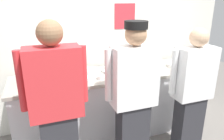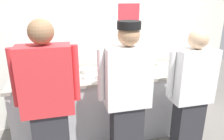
{
  "view_description": "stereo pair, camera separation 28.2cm",
  "coord_description": "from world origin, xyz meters",
  "px_view_note": "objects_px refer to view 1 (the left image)",
  "views": [
    {
      "loc": [
        -0.91,
        -2.18,
        1.88
      ],
      "look_at": [
        0.0,
        0.34,
        0.97
      ],
      "focal_mm": 33.94,
      "sensor_mm": 36.0,
      "label": 1
    },
    {
      "loc": [
        -0.64,
        -2.26,
        1.88
      ],
      "look_at": [
        0.0,
        0.34,
        0.97
      ],
      "focal_mm": 33.94,
      "sensor_mm": 36.0,
      "label": 2
    }
  ],
  "objects_px": {
    "squeeze_bottle_primary": "(138,60)",
    "ramekin_orange_sauce": "(101,77)",
    "plate_stack_front": "(89,71)",
    "mixing_bowl_steel": "(32,77)",
    "ramekin_yellow_sauce": "(88,78)",
    "chef_near_left": "(57,107)",
    "ramekin_green_sauce": "(155,62)",
    "sheet_tray": "(122,71)",
    "plate_stack_rear": "(176,65)",
    "chef_far_right": "(192,92)",
    "chef_center": "(133,96)"
  },
  "relations": [
    {
      "from": "chef_far_right",
      "to": "ramekin_green_sauce",
      "type": "relative_size",
      "value": 16.9
    },
    {
      "from": "chef_far_right",
      "to": "sheet_tray",
      "type": "bearing_deg",
      "value": 130.59
    },
    {
      "from": "squeeze_bottle_primary",
      "to": "ramekin_yellow_sauce",
      "type": "xyz_separation_m",
      "value": [
        -0.86,
        -0.33,
        -0.07
      ]
    },
    {
      "from": "chef_near_left",
      "to": "ramekin_green_sauce",
      "type": "xyz_separation_m",
      "value": [
        1.58,
        0.88,
        0.03
      ]
    },
    {
      "from": "plate_stack_front",
      "to": "squeeze_bottle_primary",
      "type": "distance_m",
      "value": 0.8
    },
    {
      "from": "plate_stack_rear",
      "to": "ramekin_yellow_sauce",
      "type": "bearing_deg",
      "value": -176.91
    },
    {
      "from": "mixing_bowl_steel",
      "to": "ramekin_yellow_sauce",
      "type": "xyz_separation_m",
      "value": [
        0.65,
        -0.16,
        -0.04
      ]
    },
    {
      "from": "ramekin_green_sauce",
      "to": "ramekin_orange_sauce",
      "type": "distance_m",
      "value": 1.04
    },
    {
      "from": "ramekin_yellow_sauce",
      "to": "ramekin_orange_sauce",
      "type": "relative_size",
      "value": 1.18
    },
    {
      "from": "chef_near_left",
      "to": "mixing_bowl_steel",
      "type": "xyz_separation_m",
      "value": [
        -0.21,
        0.74,
        0.07
      ]
    },
    {
      "from": "chef_near_left",
      "to": "plate_stack_rear",
      "type": "xyz_separation_m",
      "value": [
        1.8,
        0.65,
        0.03
      ]
    },
    {
      "from": "mixing_bowl_steel",
      "to": "sheet_tray",
      "type": "height_order",
      "value": "mixing_bowl_steel"
    },
    {
      "from": "chef_center",
      "to": "ramekin_green_sauce",
      "type": "bearing_deg",
      "value": 48.39
    },
    {
      "from": "mixing_bowl_steel",
      "to": "squeeze_bottle_primary",
      "type": "xyz_separation_m",
      "value": [
        1.51,
        0.17,
        0.02
      ]
    },
    {
      "from": "squeeze_bottle_primary",
      "to": "ramekin_yellow_sauce",
      "type": "height_order",
      "value": "squeeze_bottle_primary"
    },
    {
      "from": "chef_near_left",
      "to": "sheet_tray",
      "type": "relative_size",
      "value": 3.56
    },
    {
      "from": "ramekin_green_sauce",
      "to": "ramekin_orange_sauce",
      "type": "height_order",
      "value": "ramekin_orange_sauce"
    },
    {
      "from": "plate_stack_front",
      "to": "sheet_tray",
      "type": "relative_size",
      "value": 0.47
    },
    {
      "from": "plate_stack_rear",
      "to": "ramekin_green_sauce",
      "type": "relative_size",
      "value": 2.66
    },
    {
      "from": "mixing_bowl_steel",
      "to": "plate_stack_rear",
      "type": "bearing_deg",
      "value": -2.47
    },
    {
      "from": "chef_far_right",
      "to": "plate_stack_rear",
      "type": "distance_m",
      "value": 0.72
    },
    {
      "from": "chef_near_left",
      "to": "sheet_tray",
      "type": "height_order",
      "value": "chef_near_left"
    },
    {
      "from": "ramekin_green_sauce",
      "to": "ramekin_yellow_sauce",
      "type": "bearing_deg",
      "value": -165.24
    },
    {
      "from": "plate_stack_rear",
      "to": "chef_center",
      "type": "bearing_deg",
      "value": -146.75
    },
    {
      "from": "chef_near_left",
      "to": "ramekin_orange_sauce",
      "type": "height_order",
      "value": "chef_near_left"
    },
    {
      "from": "plate_stack_front",
      "to": "ramekin_green_sauce",
      "type": "distance_m",
      "value": 1.07
    },
    {
      "from": "chef_center",
      "to": "chef_far_right",
      "type": "distance_m",
      "value": 0.77
    },
    {
      "from": "chef_near_left",
      "to": "plate_stack_front",
      "type": "height_order",
      "value": "chef_near_left"
    },
    {
      "from": "chef_far_right",
      "to": "ramekin_green_sauce",
      "type": "height_order",
      "value": "chef_far_right"
    },
    {
      "from": "chef_center",
      "to": "plate_stack_rear",
      "type": "height_order",
      "value": "chef_center"
    },
    {
      "from": "ramekin_green_sauce",
      "to": "plate_stack_front",
      "type": "bearing_deg",
      "value": -176.01
    },
    {
      "from": "chef_far_right",
      "to": "ramekin_yellow_sauce",
      "type": "xyz_separation_m",
      "value": [
        -1.12,
        0.59,
        0.1
      ]
    },
    {
      "from": "chef_near_left",
      "to": "ramekin_yellow_sauce",
      "type": "height_order",
      "value": "chef_near_left"
    },
    {
      "from": "mixing_bowl_steel",
      "to": "squeeze_bottle_primary",
      "type": "distance_m",
      "value": 1.52
    },
    {
      "from": "sheet_tray",
      "to": "ramekin_orange_sauce",
      "type": "relative_size",
      "value": 5.69
    },
    {
      "from": "plate_stack_front",
      "to": "mixing_bowl_steel",
      "type": "relative_size",
      "value": 0.75
    },
    {
      "from": "plate_stack_front",
      "to": "ramekin_yellow_sauce",
      "type": "relative_size",
      "value": 2.27
    },
    {
      "from": "ramekin_yellow_sauce",
      "to": "ramekin_orange_sauce",
      "type": "distance_m",
      "value": 0.16
    },
    {
      "from": "sheet_tray",
      "to": "plate_stack_rear",
      "type": "bearing_deg",
      "value": -2.43
    },
    {
      "from": "plate_stack_front",
      "to": "mixing_bowl_steel",
      "type": "bearing_deg",
      "value": -174.75
    },
    {
      "from": "ramekin_green_sauce",
      "to": "ramekin_orange_sauce",
      "type": "bearing_deg",
      "value": -160.89
    },
    {
      "from": "sheet_tray",
      "to": "ramekin_green_sauce",
      "type": "height_order",
      "value": "ramekin_green_sauce"
    },
    {
      "from": "plate_stack_front",
      "to": "sheet_tray",
      "type": "xyz_separation_m",
      "value": [
        0.44,
        -0.12,
        -0.02
      ]
    },
    {
      "from": "chef_near_left",
      "to": "sheet_tray",
      "type": "xyz_separation_m",
      "value": [
        0.96,
        0.69,
        0.02
      ]
    },
    {
      "from": "plate_stack_front",
      "to": "chef_center",
      "type": "bearing_deg",
      "value": -70.86
    },
    {
      "from": "sheet_tray",
      "to": "ramekin_yellow_sauce",
      "type": "bearing_deg",
      "value": -168.08
    },
    {
      "from": "chef_center",
      "to": "ramekin_green_sauce",
      "type": "xyz_separation_m",
      "value": [
        0.79,
        0.89,
        0.04
      ]
    },
    {
      "from": "chef_center",
      "to": "squeeze_bottle_primary",
      "type": "bearing_deg",
      "value": 61.01
    },
    {
      "from": "squeeze_bottle_primary",
      "to": "ramekin_orange_sauce",
      "type": "height_order",
      "value": "squeeze_bottle_primary"
    },
    {
      "from": "mixing_bowl_steel",
      "to": "ramekin_green_sauce",
      "type": "relative_size",
      "value": 3.22
    }
  ]
}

